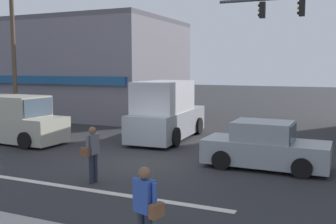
# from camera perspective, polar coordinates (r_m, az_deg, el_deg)

# --- Properties ---
(ground_plane) EXTENTS (120.00, 120.00, 0.00)m
(ground_plane) POSITION_cam_1_polar(r_m,az_deg,el_deg) (14.35, -4.44, -7.14)
(ground_plane) COLOR #2B2B2D
(lane_marking_stripe) EXTENTS (9.00, 0.24, 0.01)m
(lane_marking_stripe) POSITION_cam_1_polar(r_m,az_deg,el_deg) (11.50, -12.90, -10.73)
(lane_marking_stripe) COLOR silver
(lane_marking_stripe) RESTS_ON ground
(building_left_block) EXTENTS (13.15, 9.29, 6.63)m
(building_left_block) POSITION_cam_1_polar(r_m,az_deg,el_deg) (29.29, -12.23, 6.24)
(building_left_block) COLOR slate
(building_left_block) RESTS_ON ground
(utility_pole_near_left) EXTENTS (1.40, 0.22, 8.26)m
(utility_pole_near_left) POSITION_cam_1_polar(r_m,az_deg,el_deg) (21.85, -21.51, 8.43)
(utility_pole_near_left) COLOR brown
(utility_pole_near_left) RESTS_ON ground
(traffic_light_mast) EXTENTS (4.89, 0.24, 6.20)m
(traffic_light_mast) POSITION_cam_1_polar(r_m,az_deg,el_deg) (15.50, 21.32, 9.01)
(traffic_light_mast) COLOR #47474C
(traffic_light_mast) RESTS_ON ground
(box_truck_crossing_center) EXTENTS (2.46, 5.70, 2.75)m
(box_truck_crossing_center) POSITION_cam_1_polar(r_m,az_deg,el_deg) (18.39, -0.25, -0.13)
(box_truck_crossing_center) COLOR #999EA3
(box_truck_crossing_center) RESTS_ON ground
(van_crossing_leftbound) EXTENTS (4.67, 2.18, 2.11)m
(van_crossing_leftbound) POSITION_cam_1_polar(r_m,az_deg,el_deg) (18.97, -21.28, -1.13)
(van_crossing_leftbound) COLOR #B7B29E
(van_crossing_leftbound) RESTS_ON ground
(sedan_crossing_rightbound) EXTENTS (4.12, 1.93, 1.58)m
(sedan_crossing_rightbound) POSITION_cam_1_polar(r_m,az_deg,el_deg) (13.65, 13.88, -4.96)
(sedan_crossing_rightbound) COLOR #999EA3
(sedan_crossing_rightbound) RESTS_ON ground
(pedestrian_foreground_with_bag) EXTENTS (0.67, 0.44, 1.67)m
(pedestrian_foreground_with_bag) POSITION_cam_1_polar(r_m,az_deg,el_deg) (7.06, -3.28, -13.64)
(pedestrian_foreground_with_bag) COLOR #232838
(pedestrian_foreground_with_bag) RESTS_ON ground
(pedestrian_mid_crossing) EXTENTS (0.33, 0.67, 1.67)m
(pedestrian_mid_crossing) POSITION_cam_1_polar(r_m,az_deg,el_deg) (11.71, -10.94, -5.58)
(pedestrian_mid_crossing) COLOR #232838
(pedestrian_mid_crossing) RESTS_ON ground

